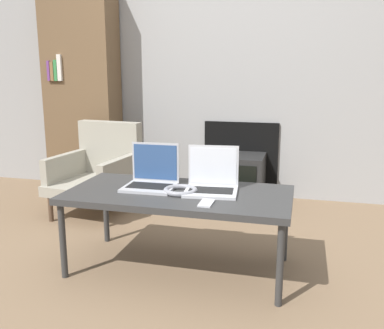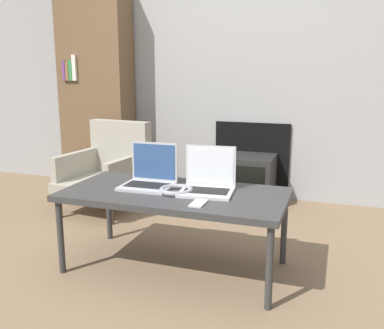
{
  "view_description": "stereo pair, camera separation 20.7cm",
  "coord_description": "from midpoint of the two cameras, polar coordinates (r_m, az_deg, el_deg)",
  "views": [
    {
      "loc": [
        0.66,
        -2.02,
        1.14
      ],
      "look_at": [
        0.0,
        0.5,
        0.56
      ],
      "focal_mm": 40.0,
      "sensor_mm": 36.0,
      "label": 1
    },
    {
      "loc": [
        0.86,
        -1.96,
        1.14
      ],
      "look_at": [
        0.0,
        0.5,
        0.56
      ],
      "focal_mm": 40.0,
      "sensor_mm": 36.0,
      "label": 2
    }
  ],
  "objects": [
    {
      "name": "table",
      "position": [
        2.43,
        -4.24,
        -4.47
      ],
      "size": [
        1.26,
        0.62,
        0.47
      ],
      "color": "#333333",
      "rests_on": "ground_plane"
    },
    {
      "name": "headphones",
      "position": [
        2.4,
        -4.03,
        -3.49
      ],
      "size": [
        0.19,
        0.19,
        0.03
      ],
      "color": "gray",
      "rests_on": "table"
    },
    {
      "name": "phone",
      "position": [
        2.2,
        -0.76,
        -5.19
      ],
      "size": [
        0.07,
        0.13,
        0.01
      ],
      "color": "silver",
      "rests_on": "table"
    },
    {
      "name": "laptop_right",
      "position": [
        2.42,
        0.21,
        -2.32
      ],
      "size": [
        0.31,
        0.28,
        0.25
      ],
      "rotation": [
        0.0,
        0.0,
        0.1
      ],
      "color": "silver",
      "rests_on": "table"
    },
    {
      "name": "ground_plane",
      "position": [
        2.42,
        -5.69,
        -15.66
      ],
      "size": [
        14.0,
        14.0,
        0.0
      ],
      "primitive_type": "plane",
      "color": "#7A6047"
    },
    {
      "name": "tv",
      "position": [
        3.75,
        4.41,
        -1.88
      ],
      "size": [
        0.47,
        0.41,
        0.42
      ],
      "color": "black",
      "rests_on": "ground_plane"
    },
    {
      "name": "laptop_left",
      "position": [
        2.53,
        -7.74,
        -1.77
      ],
      "size": [
        0.3,
        0.25,
        0.25
      ],
      "rotation": [
        0.0,
        0.0,
        0.02
      ],
      "color": "#B2B2B7",
      "rests_on": "table"
    },
    {
      "name": "bookshelf",
      "position": [
        4.22,
        -15.81,
        9.43
      ],
      "size": [
        0.67,
        0.32,
        1.9
      ],
      "color": "brown",
      "rests_on": "ground_plane"
    },
    {
      "name": "armchair",
      "position": [
        3.6,
        -13.8,
        -0.45
      ],
      "size": [
        0.63,
        0.7,
        0.72
      ],
      "rotation": [
        0.0,
        0.0,
        -0.11
      ],
      "color": "gray",
      "rests_on": "ground_plane"
    },
    {
      "name": "wall_back",
      "position": [
        3.91,
        3.58,
        14.65
      ],
      "size": [
        7.0,
        0.08,
        2.6
      ],
      "color": "#999999",
      "rests_on": "ground_plane"
    }
  ]
}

